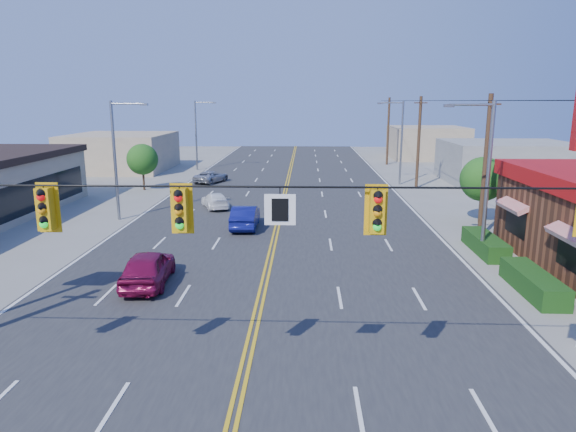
{
  "coord_description": "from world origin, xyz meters",
  "views": [
    {
      "loc": [
        1.8,
        -11.95,
        7.99
      ],
      "look_at": [
        0.92,
        13.74,
        2.2
      ],
      "focal_mm": 32.0,
      "sensor_mm": 36.0,
      "label": 1
    }
  ],
  "objects_px": {
    "signal_span": "(226,232)",
    "car_magenta": "(148,269)",
    "car_silver": "(211,177)",
    "car_white": "(215,201)",
    "car_blue": "(245,218)"
  },
  "relations": [
    {
      "from": "signal_span",
      "to": "car_white",
      "type": "height_order",
      "value": "signal_span"
    },
    {
      "from": "car_magenta",
      "to": "car_white",
      "type": "height_order",
      "value": "car_magenta"
    },
    {
      "from": "car_blue",
      "to": "car_white",
      "type": "height_order",
      "value": "car_blue"
    },
    {
      "from": "signal_span",
      "to": "car_magenta",
      "type": "relative_size",
      "value": 5.39
    },
    {
      "from": "car_white",
      "to": "car_silver",
      "type": "xyz_separation_m",
      "value": [
        -2.51,
        12.22,
        0.02
      ]
    },
    {
      "from": "car_white",
      "to": "car_silver",
      "type": "height_order",
      "value": "car_silver"
    },
    {
      "from": "signal_span",
      "to": "car_magenta",
      "type": "distance_m",
      "value": 11.34
    },
    {
      "from": "signal_span",
      "to": "car_magenta",
      "type": "height_order",
      "value": "signal_span"
    },
    {
      "from": "car_blue",
      "to": "car_silver",
      "type": "relative_size",
      "value": 1.04
    },
    {
      "from": "car_blue",
      "to": "car_silver",
      "type": "xyz_separation_m",
      "value": [
        -5.52,
        18.39,
        -0.14
      ]
    },
    {
      "from": "signal_span",
      "to": "car_silver",
      "type": "relative_size",
      "value": 5.8
    },
    {
      "from": "car_magenta",
      "to": "car_silver",
      "type": "height_order",
      "value": "car_magenta"
    },
    {
      "from": "car_magenta",
      "to": "car_white",
      "type": "relative_size",
      "value": 1.16
    },
    {
      "from": "car_silver",
      "to": "car_white",
      "type": "bearing_deg",
      "value": 124.58
    },
    {
      "from": "car_white",
      "to": "car_silver",
      "type": "distance_m",
      "value": 12.48
    }
  ]
}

